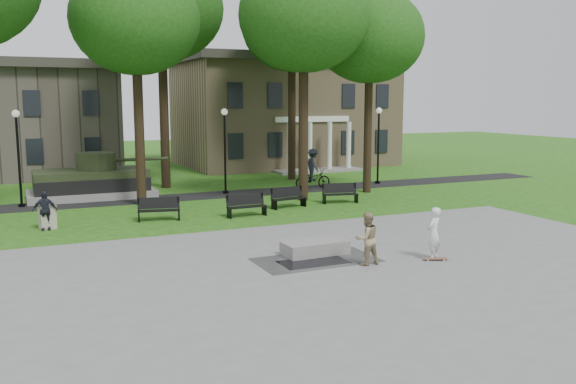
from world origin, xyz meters
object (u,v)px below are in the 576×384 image
object	(u,v)px
park_bench_0	(158,209)
trash_bin	(47,217)
friend_watching	(367,238)
cyclist	(313,172)
skateboarder	(434,233)
concrete_block	(315,248)

from	to	relation	value
park_bench_0	trash_bin	size ratio (longest dim) A/B	1.93
friend_watching	cyclist	size ratio (longest dim) A/B	0.72
skateboarder	friend_watching	distance (m)	2.38
skateboarder	park_bench_0	world-z (taller)	skateboarder
cyclist	park_bench_0	size ratio (longest dim) A/B	1.27
friend_watching	park_bench_0	bearing A→B (deg)	-69.49
skateboarder	trash_bin	xyz separation A→B (m)	(-11.29, 10.45, -0.40)
concrete_block	friend_watching	world-z (taller)	friend_watching
concrete_block	friend_watching	distance (m)	2.13
park_bench_0	trash_bin	world-z (taller)	park_bench_0
cyclist	trash_bin	bearing A→B (deg)	113.72
concrete_block	skateboarder	size ratio (longest dim) A/B	1.27
friend_watching	park_bench_0	distance (m)	10.92
skateboarder	park_bench_0	size ratio (longest dim) A/B	0.93
friend_watching	trash_bin	xyz separation A→B (m)	(-8.93, 10.15, -0.38)
skateboarder	friend_watching	xyz separation A→B (m)	(-2.36, 0.30, -0.01)
friend_watching	park_bench_0	size ratio (longest dim) A/B	0.92
skateboarder	cyclist	world-z (taller)	cyclist
concrete_block	cyclist	xyz separation A→B (m)	(6.92, 14.05, 0.72)
park_bench_0	trash_bin	bearing A→B (deg)	-170.92
friend_watching	trash_bin	distance (m)	13.52
trash_bin	cyclist	bearing A→B (deg)	21.00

